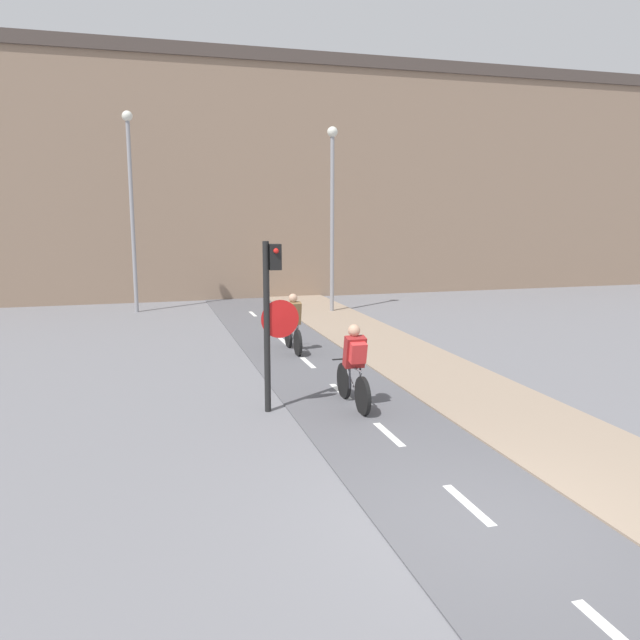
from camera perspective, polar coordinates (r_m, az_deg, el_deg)
ground_plane at (r=7.57m, az=15.31°, el=-17.71°), size 120.00×120.00×0.00m
bike_lane at (r=7.57m, az=15.28°, el=-17.61°), size 2.48×60.00×0.02m
building_row_background at (r=28.10m, az=-8.70°, el=12.59°), size 60.00×5.20×9.87m
traffic_light_pole at (r=10.76m, az=-4.45°, el=1.18°), size 0.67×0.25×2.99m
street_lamp_far at (r=22.95m, az=-16.90°, el=11.17°), size 0.36×0.36×6.91m
street_lamp_sidewalk at (r=21.97m, az=1.12°, el=10.93°), size 0.36×0.36×6.39m
cyclist_near at (r=11.18m, az=3.13°, el=-4.45°), size 0.46×1.73×1.52m
cyclist_far at (r=15.66m, az=-2.47°, el=-0.55°), size 0.46×1.68×1.49m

